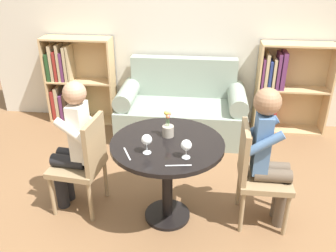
{
  "coord_description": "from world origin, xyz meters",
  "views": [
    {
      "loc": [
        0.28,
        -2.46,
        2.16
      ],
      "look_at": [
        0.0,
        0.05,
        0.88
      ],
      "focal_mm": 38.0,
      "sensor_mm": 36.0,
      "label": 1
    }
  ],
  "objects_px": {
    "wine_glass_right": "(186,146)",
    "couch": "(182,111)",
    "person_left": "(73,145)",
    "flower_vase": "(168,128)",
    "chair_right": "(256,171)",
    "chair_left": "(84,161)",
    "person_right": "(270,154)",
    "bookshelf_left": "(73,83)",
    "wine_glass_left": "(147,140)",
    "bookshelf_right": "(282,89)"
  },
  "relations": [
    {
      "from": "wine_glass_right",
      "to": "couch",
      "type": "bearing_deg",
      "value": 95.13
    },
    {
      "from": "wine_glass_right",
      "to": "person_left",
      "type": "bearing_deg",
      "value": 163.57
    },
    {
      "from": "couch",
      "to": "flower_vase",
      "type": "distance_m",
      "value": 1.59
    },
    {
      "from": "chair_right",
      "to": "flower_vase",
      "type": "distance_m",
      "value": 0.82
    },
    {
      "from": "couch",
      "to": "wine_glass_right",
      "type": "bearing_deg",
      "value": -84.87
    },
    {
      "from": "flower_vase",
      "to": "chair_left",
      "type": "bearing_deg",
      "value": -176.46
    },
    {
      "from": "person_right",
      "to": "wine_glass_right",
      "type": "bearing_deg",
      "value": 112.59
    },
    {
      "from": "couch",
      "to": "bookshelf_left",
      "type": "xyz_separation_m",
      "value": [
        -1.48,
        0.26,
        0.21
      ]
    },
    {
      "from": "person_left",
      "to": "wine_glass_left",
      "type": "distance_m",
      "value": 0.77
    },
    {
      "from": "bookshelf_right",
      "to": "chair_right",
      "type": "distance_m",
      "value": 1.89
    },
    {
      "from": "bookshelf_left",
      "to": "person_left",
      "type": "xyz_separation_m",
      "value": [
        0.66,
        -1.79,
        0.12
      ]
    },
    {
      "from": "bookshelf_left",
      "to": "person_right",
      "type": "xyz_separation_m",
      "value": [
        2.31,
        -1.81,
        0.14
      ]
    },
    {
      "from": "bookshelf_right",
      "to": "person_right",
      "type": "bearing_deg",
      "value": -103.0
    },
    {
      "from": "bookshelf_right",
      "to": "chair_right",
      "type": "bearing_deg",
      "value": -105.6
    },
    {
      "from": "chair_left",
      "to": "wine_glass_left",
      "type": "relative_size",
      "value": 5.82
    },
    {
      "from": "flower_vase",
      "to": "wine_glass_right",
      "type": "bearing_deg",
      "value": -62.21
    },
    {
      "from": "bookshelf_right",
      "to": "flower_vase",
      "type": "xyz_separation_m",
      "value": [
        -1.25,
        -1.77,
        0.28
      ]
    },
    {
      "from": "bookshelf_left",
      "to": "bookshelf_right",
      "type": "height_order",
      "value": "same"
    },
    {
      "from": "bookshelf_right",
      "to": "wine_glass_right",
      "type": "distance_m",
      "value": 2.37
    },
    {
      "from": "chair_left",
      "to": "wine_glass_left",
      "type": "xyz_separation_m",
      "value": [
        0.6,
        -0.24,
        0.37
      ]
    },
    {
      "from": "person_right",
      "to": "bookshelf_right",
      "type": "bearing_deg",
      "value": -13.05
    },
    {
      "from": "chair_right",
      "to": "person_left",
      "type": "height_order",
      "value": "person_left"
    },
    {
      "from": "couch",
      "to": "flower_vase",
      "type": "xyz_separation_m",
      "value": [
        -0.01,
        -1.5,
        0.52
      ]
    },
    {
      "from": "chair_right",
      "to": "flower_vase",
      "type": "xyz_separation_m",
      "value": [
        -0.74,
        0.05,
        0.34
      ]
    },
    {
      "from": "bookshelf_right",
      "to": "wine_glass_left",
      "type": "xyz_separation_m",
      "value": [
        -1.38,
        -2.06,
        0.32
      ]
    },
    {
      "from": "bookshelf_left",
      "to": "wine_glass_left",
      "type": "xyz_separation_m",
      "value": [
        1.35,
        -2.05,
        0.35
      ]
    },
    {
      "from": "chair_right",
      "to": "person_left",
      "type": "xyz_separation_m",
      "value": [
        -1.56,
        0.02,
        0.14
      ]
    },
    {
      "from": "wine_glass_right",
      "to": "wine_glass_left",
      "type": "bearing_deg",
      "value": 173.29
    },
    {
      "from": "wine_glass_left",
      "to": "bookshelf_left",
      "type": "bearing_deg",
      "value": 123.33
    },
    {
      "from": "chair_left",
      "to": "chair_right",
      "type": "xyz_separation_m",
      "value": [
        1.47,
        -0.0,
        0.0
      ]
    },
    {
      "from": "chair_left",
      "to": "wine_glass_right",
      "type": "xyz_separation_m",
      "value": [
        0.9,
        -0.28,
        0.36
      ]
    },
    {
      "from": "bookshelf_left",
      "to": "bookshelf_right",
      "type": "bearing_deg",
      "value": 0.11
    },
    {
      "from": "person_left",
      "to": "person_right",
      "type": "bearing_deg",
      "value": 95.53
    },
    {
      "from": "chair_right",
      "to": "person_left",
      "type": "relative_size",
      "value": 0.74
    },
    {
      "from": "wine_glass_right",
      "to": "flower_vase",
      "type": "height_order",
      "value": "flower_vase"
    },
    {
      "from": "flower_vase",
      "to": "person_left",
      "type": "bearing_deg",
      "value": -177.97
    },
    {
      "from": "person_right",
      "to": "wine_glass_right",
      "type": "relative_size",
      "value": 8.34
    },
    {
      "from": "bookshelf_right",
      "to": "person_right",
      "type": "xyz_separation_m",
      "value": [
        -0.42,
        -1.82,
        0.11
      ]
    },
    {
      "from": "couch",
      "to": "flower_vase",
      "type": "bearing_deg",
      "value": -90.22
    },
    {
      "from": "bookshelf_left",
      "to": "chair_right",
      "type": "bearing_deg",
      "value": -39.21
    },
    {
      "from": "wine_glass_right",
      "to": "flower_vase",
      "type": "bearing_deg",
      "value": 117.79
    },
    {
      "from": "person_right",
      "to": "chair_left",
      "type": "bearing_deg",
      "value": 89.93
    },
    {
      "from": "couch",
      "to": "chair_left",
      "type": "relative_size",
      "value": 1.73
    },
    {
      "from": "chair_right",
      "to": "person_right",
      "type": "relative_size",
      "value": 0.73
    },
    {
      "from": "chair_left",
      "to": "person_left",
      "type": "bearing_deg",
      "value": -93.96
    },
    {
      "from": "person_left",
      "to": "wine_glass_left",
      "type": "bearing_deg",
      "value": 75.75
    },
    {
      "from": "person_left",
      "to": "person_right",
      "type": "xyz_separation_m",
      "value": [
        1.65,
        -0.02,
        0.03
      ]
    },
    {
      "from": "bookshelf_right",
      "to": "wine_glass_left",
      "type": "height_order",
      "value": "bookshelf_right"
    },
    {
      "from": "chair_left",
      "to": "person_left",
      "type": "xyz_separation_m",
      "value": [
        -0.09,
        0.02,
        0.14
      ]
    },
    {
      "from": "couch",
      "to": "wine_glass_left",
      "type": "relative_size",
      "value": 10.09
    }
  ]
}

